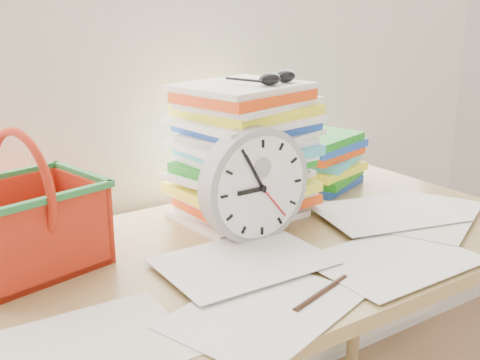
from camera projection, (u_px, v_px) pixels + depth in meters
desk at (249, 279)px, 1.31m from camera, size 1.40×0.70×0.75m
paper_stack at (245, 152)px, 1.43m from camera, size 0.37×0.32×0.32m
clock at (254, 185)px, 1.29m from camera, size 0.25×0.05×0.25m
sunglasses at (278, 77)px, 1.37m from camera, size 0.16×0.15×0.03m
book_stack at (325, 161)px, 1.68m from camera, size 0.31×0.27×0.15m
basket at (23, 202)px, 1.15m from camera, size 0.31×0.27×0.28m
pen at (321, 293)px, 1.08m from camera, size 0.16×0.06×0.01m
scattered_papers at (250, 245)px, 1.28m from camera, size 1.26×0.42×0.02m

